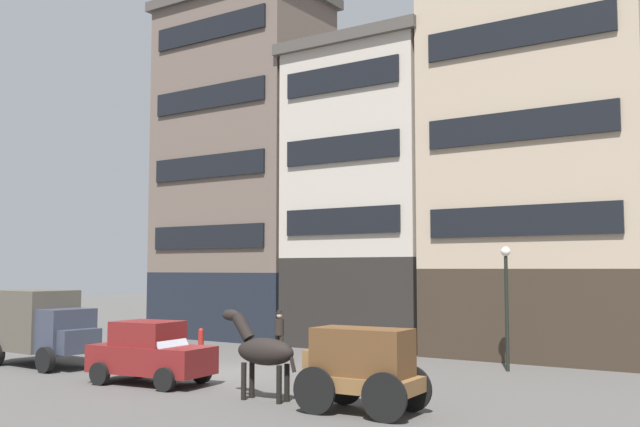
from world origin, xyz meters
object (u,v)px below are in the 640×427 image
(delivery_truck_near, at_px, (43,325))
(pedestrian_officer, at_px, (279,332))
(sedan_dark, at_px, (150,353))
(fire_hydrant_curbside, at_px, (201,338))
(draft_horse, at_px, (262,350))
(streetlamp_curbside, at_px, (506,290))
(cargo_wagon, at_px, (360,364))

(delivery_truck_near, xyz_separation_m, pedestrian_officer, (5.48, 6.46, -0.44))
(sedan_dark, distance_m, fire_hydrant_curbside, 9.82)
(draft_horse, relative_size, streetlamp_curbside, 0.57)
(cargo_wagon, distance_m, delivery_truck_near, 13.48)
(cargo_wagon, xyz_separation_m, delivery_truck_near, (-13.45, 0.89, 0.28))
(pedestrian_officer, bearing_deg, streetlamp_curbside, 8.75)
(cargo_wagon, height_order, sedan_dark, cargo_wagon)
(streetlamp_curbside, bearing_deg, cargo_wagon, -93.44)
(cargo_wagon, distance_m, pedestrian_officer, 10.84)
(sedan_dark, bearing_deg, delivery_truck_near, 173.67)
(draft_horse, bearing_deg, sedan_dark, 177.20)
(cargo_wagon, xyz_separation_m, fire_hydrant_curbside, (-12.88, 8.28, -0.72))
(cargo_wagon, height_order, streetlamp_curbside, streetlamp_curbside)
(streetlamp_curbside, height_order, fire_hydrant_curbside, streetlamp_curbside)
(draft_horse, height_order, fire_hydrant_curbside, draft_horse)
(cargo_wagon, height_order, draft_horse, draft_horse)
(pedestrian_officer, bearing_deg, fire_hydrant_curbside, 169.31)
(sedan_dark, relative_size, fire_hydrant_curbside, 4.65)
(draft_horse, height_order, streetlamp_curbside, streetlamp_curbside)
(pedestrian_officer, relative_size, fire_hydrant_curbside, 2.16)
(sedan_dark, bearing_deg, cargo_wagon, -1.65)
(fire_hydrant_curbside, bearing_deg, pedestrian_officer, -10.69)
(delivery_truck_near, bearing_deg, fire_hydrant_curbside, 85.65)
(sedan_dark, bearing_deg, fire_hydrant_curbside, 124.64)
(fire_hydrant_curbside, bearing_deg, sedan_dark, -55.36)
(cargo_wagon, bearing_deg, streetlamp_curbside, 86.56)
(fire_hydrant_curbside, bearing_deg, cargo_wagon, -32.72)
(pedestrian_officer, bearing_deg, sedan_dark, -84.77)
(sedan_dark, relative_size, streetlamp_curbside, 0.94)
(draft_horse, xyz_separation_m, delivery_truck_near, (-10.50, 0.89, 0.15))
(draft_horse, bearing_deg, cargo_wagon, 0.06)
(sedan_dark, relative_size, pedestrian_officer, 2.15)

